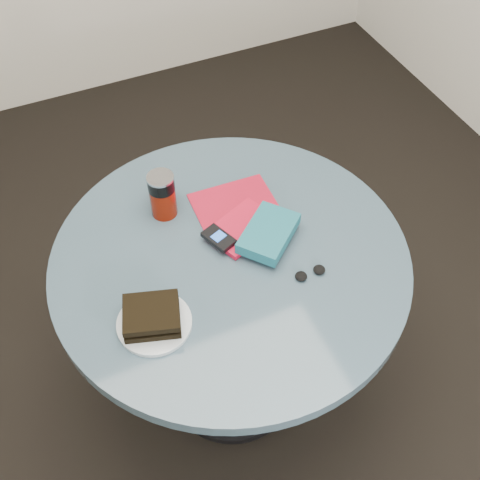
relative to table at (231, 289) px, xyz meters
name	(u,v)px	position (x,y,z in m)	size (l,w,h in m)	color
ground	(233,381)	(0.00, 0.00, -0.59)	(4.00, 4.00, 0.00)	black
table	(231,289)	(0.00, 0.00, 0.00)	(1.00, 1.00, 0.75)	black
plate	(154,323)	(-0.26, -0.13, 0.17)	(0.19, 0.19, 0.01)	silver
sandwich	(152,316)	(-0.27, -0.13, 0.20)	(0.17, 0.15, 0.05)	black
soda_can	(162,195)	(-0.11, 0.23, 0.24)	(0.10, 0.10, 0.14)	#6D1405
pepper_grinder	(167,188)	(-0.09, 0.26, 0.22)	(0.05, 0.05, 0.11)	#483A1E
magazine	(234,204)	(0.09, 0.17, 0.17)	(0.24, 0.18, 0.00)	maroon
red_book	(242,228)	(0.07, 0.07, 0.18)	(0.19, 0.13, 0.02)	#AD0D28
novel	(269,233)	(0.12, 0.00, 0.20)	(0.18, 0.12, 0.04)	#145362
mp3_player	(219,238)	(-0.01, 0.05, 0.19)	(0.08, 0.11, 0.02)	black
headphones	(310,273)	(0.17, -0.15, 0.17)	(0.09, 0.03, 0.02)	black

